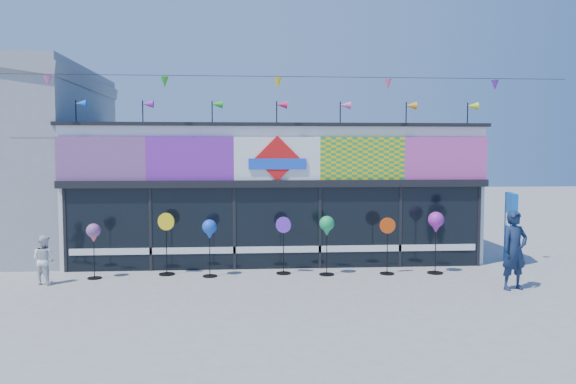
{
  "coord_description": "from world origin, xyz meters",
  "views": [
    {
      "loc": [
        -0.84,
        -12.17,
        3.26
      ],
      "look_at": [
        0.2,
        2.0,
        2.26
      ],
      "focal_mm": 35.0,
      "sensor_mm": 36.0,
      "label": 1
    }
  ],
  "objects": [
    {
      "name": "spinner_2",
      "position": [
        -1.83,
        2.53,
        1.21
      ],
      "size": [
        0.38,
        0.38,
        1.51
      ],
      "color": "black",
      "rests_on": "ground"
    },
    {
      "name": "kite_shop",
      "position": [
        0.0,
        5.94,
        2.05
      ],
      "size": [
        16.0,
        5.7,
        5.31
      ],
      "color": "white",
      "rests_on": "ground"
    },
    {
      "name": "ground",
      "position": [
        0.0,
        0.0,
        0.0
      ],
      "size": [
        80.0,
        80.0,
        0.0
      ],
      "primitive_type": "plane",
      "color": "gray",
      "rests_on": "ground"
    },
    {
      "name": "spinner_1",
      "position": [
        -2.99,
        2.85,
        0.88
      ],
      "size": [
        0.46,
        0.42,
        1.66
      ],
      "color": "black",
      "rests_on": "ground"
    },
    {
      "name": "adult_man",
      "position": [
        5.5,
        0.6,
        0.95
      ],
      "size": [
        0.79,
        0.62,
        1.89
      ],
      "primitive_type": "imported",
      "rotation": [
        0.0,
        0.0,
        0.26
      ],
      "color": "#14223F",
      "rests_on": "ground"
    },
    {
      "name": "spinner_3",
      "position": [
        0.13,
        2.73,
        0.82
      ],
      "size": [
        0.41,
        0.39,
        1.55
      ],
      "color": "black",
      "rests_on": "ground"
    },
    {
      "name": "spinner_4",
      "position": [
        1.27,
        2.51,
        1.27
      ],
      "size": [
        0.4,
        0.4,
        1.59
      ],
      "color": "black",
      "rests_on": "ground"
    },
    {
      "name": "blue_sign",
      "position": [
        6.88,
        3.66,
        1.05
      ],
      "size": [
        0.4,
        1.05,
        2.08
      ],
      "rotation": [
        0.0,
        0.0,
        -0.25
      ],
      "color": "#0C55B5",
      "rests_on": "ground"
    },
    {
      "name": "spinner_0",
      "position": [
        -4.8,
        2.51,
        1.15
      ],
      "size": [
        0.36,
        0.36,
        1.44
      ],
      "color": "black",
      "rests_on": "ground"
    },
    {
      "name": "spinner_6",
      "position": [
        4.22,
        2.48,
        1.34
      ],
      "size": [
        0.42,
        0.42,
        1.68
      ],
      "color": "black",
      "rests_on": "ground"
    },
    {
      "name": "child",
      "position": [
        -5.88,
        2.0,
        0.61
      ],
      "size": [
        0.67,
        0.53,
        1.22
      ],
      "primitive_type": "imported",
      "rotation": [
        0.0,
        0.0,
        2.78
      ],
      "color": "white",
      "rests_on": "ground"
    },
    {
      "name": "spinner_5",
      "position": [
        2.91,
        2.49,
        0.81
      ],
      "size": [
        0.43,
        0.39,
        1.53
      ],
      "color": "black",
      "rests_on": "ground"
    }
  ]
}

